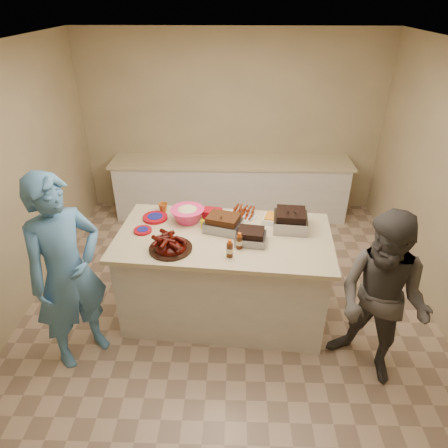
{
  "coord_description": "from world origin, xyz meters",
  "views": [
    {
      "loc": [
        0.05,
        -3.43,
        3.1
      ],
      "look_at": [
        -0.05,
        -0.03,
        1.11
      ],
      "focal_mm": 32.0,
      "sensor_mm": 36.0,
      "label": 1
    }
  ],
  "objects_px": {
    "mustard_bottle": "(203,228)",
    "guest_gray": "(364,368)",
    "island": "(224,312)",
    "bbq_bottle_b": "(239,248)",
    "rib_platter": "(171,249)",
    "guest_blue": "(87,350)",
    "bbq_bottle_a": "(230,256)",
    "roasting_pan": "(290,228)",
    "plastic_cup": "(163,212)",
    "coleslaw_bowl": "(188,221)"
  },
  "relations": [
    {
      "from": "rib_platter",
      "to": "coleslaw_bowl",
      "type": "bearing_deg",
      "value": 79.04
    },
    {
      "from": "guest_gray",
      "to": "bbq_bottle_b",
      "type": "bearing_deg",
      "value": -158.83
    },
    {
      "from": "bbq_bottle_a",
      "to": "guest_blue",
      "type": "height_order",
      "value": "bbq_bottle_a"
    },
    {
      "from": "rib_platter",
      "to": "bbq_bottle_b",
      "type": "distance_m",
      "value": 0.64
    },
    {
      "from": "plastic_cup",
      "to": "guest_gray",
      "type": "height_order",
      "value": "plastic_cup"
    },
    {
      "from": "roasting_pan",
      "to": "bbq_bottle_b",
      "type": "height_order",
      "value": "bbq_bottle_b"
    },
    {
      "from": "rib_platter",
      "to": "plastic_cup",
      "type": "distance_m",
      "value": 0.76
    },
    {
      "from": "rib_platter",
      "to": "plastic_cup",
      "type": "height_order",
      "value": "rib_platter"
    },
    {
      "from": "island",
      "to": "guest_gray",
      "type": "height_order",
      "value": "island"
    },
    {
      "from": "coleslaw_bowl",
      "to": "bbq_bottle_b",
      "type": "xyz_separation_m",
      "value": [
        0.54,
        -0.5,
        0.0
      ]
    },
    {
      "from": "island",
      "to": "plastic_cup",
      "type": "height_order",
      "value": "plastic_cup"
    },
    {
      "from": "rib_platter",
      "to": "bbq_bottle_a",
      "type": "relative_size",
      "value": 2.31
    },
    {
      "from": "rib_platter",
      "to": "mustard_bottle",
      "type": "bearing_deg",
      "value": 55.69
    },
    {
      "from": "guest_blue",
      "to": "mustard_bottle",
      "type": "bearing_deg",
      "value": -15.23
    },
    {
      "from": "mustard_bottle",
      "to": "guest_gray",
      "type": "bearing_deg",
      "value": -28.87
    },
    {
      "from": "coleslaw_bowl",
      "to": "mustard_bottle",
      "type": "bearing_deg",
      "value": -40.44
    },
    {
      "from": "rib_platter",
      "to": "guest_blue",
      "type": "height_order",
      "value": "rib_platter"
    },
    {
      "from": "plastic_cup",
      "to": "guest_blue",
      "type": "distance_m",
      "value": 1.62
    },
    {
      "from": "island",
      "to": "roasting_pan",
      "type": "height_order",
      "value": "roasting_pan"
    },
    {
      "from": "guest_blue",
      "to": "bbq_bottle_a",
      "type": "bearing_deg",
      "value": -38.64
    },
    {
      "from": "bbq_bottle_b",
      "to": "guest_gray",
      "type": "xyz_separation_m",
      "value": [
        1.21,
        -0.51,
        -1.01
      ]
    },
    {
      "from": "rib_platter",
      "to": "bbq_bottle_a",
      "type": "xyz_separation_m",
      "value": [
        0.55,
        -0.1,
        0.0
      ]
    },
    {
      "from": "bbq_bottle_b",
      "to": "island",
      "type": "bearing_deg",
      "value": 123.32
    },
    {
      "from": "guest_blue",
      "to": "rib_platter",
      "type": "bearing_deg",
      "value": -26.96
    },
    {
      "from": "bbq_bottle_b",
      "to": "rib_platter",
      "type": "bearing_deg",
      "value": -177.05
    },
    {
      "from": "island",
      "to": "guest_blue",
      "type": "relative_size",
      "value": 1.11
    },
    {
      "from": "bbq_bottle_b",
      "to": "mustard_bottle",
      "type": "relative_size",
      "value": 1.43
    },
    {
      "from": "roasting_pan",
      "to": "bbq_bottle_b",
      "type": "bearing_deg",
      "value": -137.72
    },
    {
      "from": "mustard_bottle",
      "to": "plastic_cup",
      "type": "xyz_separation_m",
      "value": [
        -0.46,
        0.34,
        0.0
      ]
    },
    {
      "from": "island",
      "to": "roasting_pan",
      "type": "distance_m",
      "value": 1.22
    },
    {
      "from": "guest_gray",
      "to": "island",
      "type": "bearing_deg",
      "value": -164.51
    },
    {
      "from": "rib_platter",
      "to": "mustard_bottle",
      "type": "relative_size",
      "value": 3.43
    },
    {
      "from": "plastic_cup",
      "to": "roasting_pan",
      "type": "bearing_deg",
      "value": -13.33
    },
    {
      "from": "rib_platter",
      "to": "mustard_bottle",
      "type": "xyz_separation_m",
      "value": [
        0.27,
        0.4,
        0.0
      ]
    },
    {
      "from": "guest_gray",
      "to": "bbq_bottle_a",
      "type": "bearing_deg",
      "value": -152.09
    },
    {
      "from": "bbq_bottle_b",
      "to": "guest_gray",
      "type": "distance_m",
      "value": 1.65
    },
    {
      "from": "guest_gray",
      "to": "mustard_bottle",
      "type": "bearing_deg",
      "value": -164.92
    },
    {
      "from": "island",
      "to": "bbq_bottle_b",
      "type": "bearing_deg",
      "value": -51.9
    },
    {
      "from": "rib_platter",
      "to": "guest_blue",
      "type": "xyz_separation_m",
      "value": [
        -0.87,
        -0.33,
        -1.01
      ]
    },
    {
      "from": "mustard_bottle",
      "to": "guest_blue",
      "type": "distance_m",
      "value": 1.68
    },
    {
      "from": "rib_platter",
      "to": "bbq_bottle_a",
      "type": "distance_m",
      "value": 0.56
    },
    {
      "from": "mustard_bottle",
      "to": "island",
      "type": "bearing_deg",
      "value": -31.3
    },
    {
      "from": "roasting_pan",
      "to": "guest_blue",
      "type": "distance_m",
      "value": 2.38
    },
    {
      "from": "mustard_bottle",
      "to": "guest_blue",
      "type": "xyz_separation_m",
      "value": [
        -1.14,
        -0.73,
        -1.01
      ]
    },
    {
      "from": "plastic_cup",
      "to": "guest_gray",
      "type": "distance_m",
      "value": 2.57
    },
    {
      "from": "rib_platter",
      "to": "island",
      "type": "bearing_deg",
      "value": 28.1
    },
    {
      "from": "bbq_bottle_a",
      "to": "guest_gray",
      "type": "bearing_deg",
      "value": -16.04
    },
    {
      "from": "roasting_pan",
      "to": "bbq_bottle_b",
      "type": "relative_size",
      "value": 1.98
    },
    {
      "from": "coleslaw_bowl",
      "to": "bbq_bottle_a",
      "type": "xyz_separation_m",
      "value": [
        0.45,
        -0.64,
        0.0
      ]
    },
    {
      "from": "bbq_bottle_a",
      "to": "mustard_bottle",
      "type": "relative_size",
      "value": 1.49
    }
  ]
}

